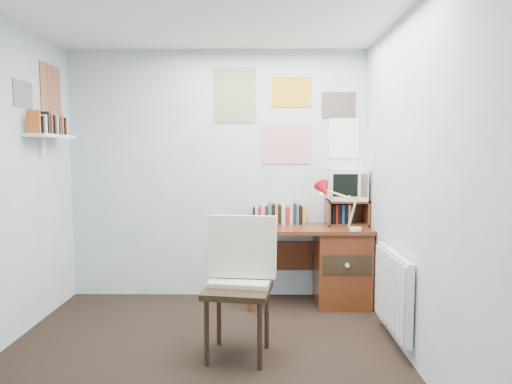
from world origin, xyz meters
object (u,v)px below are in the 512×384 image
desk (336,263)px  tv_riser (347,212)px  wall_shelf (50,136)px  desk_chair (238,290)px  crt_tv (348,183)px  radiator (393,290)px  desk_lamp (356,209)px

desk → tv_riser: 0.51m
wall_shelf → desk_chair: bearing=-25.3°
tv_riser → crt_tv: bearing=65.4°
radiator → desk_lamp: bearing=101.6°
tv_riser → radiator: bearing=-80.7°
desk → wall_shelf: (-2.57, -0.38, 1.21)m
desk → desk_lamp: size_ratio=2.98×
desk → radiator: desk is taller
desk_chair → crt_tv: bearing=60.6°
desk → tv_riser: size_ratio=3.00×
crt_tv → desk_lamp: bearing=-83.9°
desk → tv_riser: tv_riser is taller
desk → wall_shelf: wall_shelf is taller
desk_lamp → tv_riser: 0.34m
desk_chair → radiator: size_ratio=1.23×
desk_chair → tv_riser: tv_riser is taller
wall_shelf → desk_lamp: bearing=3.4°
desk_lamp → radiator: 0.90m
crt_tv → wall_shelf: 2.78m
desk_lamp → tv_riser: (-0.02, 0.33, -0.08)m
desk_chair → desk_lamp: size_ratio=2.45×
crt_tv → wall_shelf: size_ratio=0.58×
tv_riser → crt_tv: crt_tv is taller
desk → desk_chair: (-0.90, -1.17, 0.09)m
radiator → tv_riser: bearing=99.3°
desk_lamp → tv_riser: desk_lamp is taller
desk → crt_tv: bearing=45.6°
desk_lamp → radiator: (0.15, -0.71, -0.54)m
tv_riser → radiator: size_ratio=0.50×
desk_lamp → radiator: desk_lamp is taller
radiator → desk_chair: bearing=-168.5°
desk → tv_riser: (0.12, 0.11, 0.48)m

